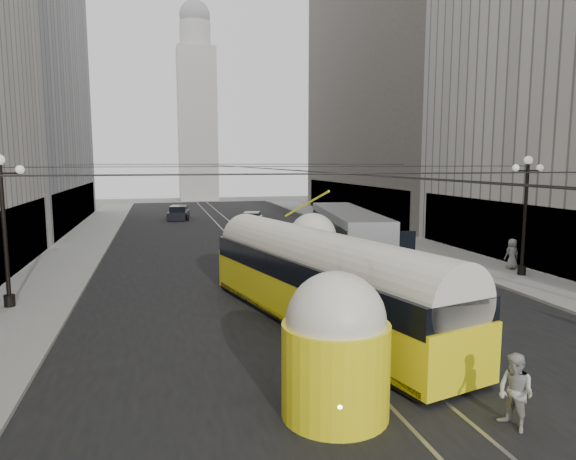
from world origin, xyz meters
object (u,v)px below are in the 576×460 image
pedestrian_crossing_b (516,392)px  city_bus (348,234)px  pedestrian_sidewalk_right (512,254)px  streetcar (320,279)px

pedestrian_crossing_b → city_bus: bearing=157.4°
pedestrian_sidewalk_right → pedestrian_crossing_b: bearing=51.8°
streetcar → city_bus: size_ratio=1.26×
city_bus → pedestrian_sidewalk_right: bearing=-32.6°
city_bus → streetcar: bearing=-115.4°
city_bus → pedestrian_sidewalk_right: city_bus is taller
streetcar → pedestrian_sidewalk_right: 15.07m
streetcar → pedestrian_sidewalk_right: streetcar is taller
streetcar → city_bus: streetcar is taller
city_bus → pedestrian_sidewalk_right: (8.00, -5.12, -0.74)m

